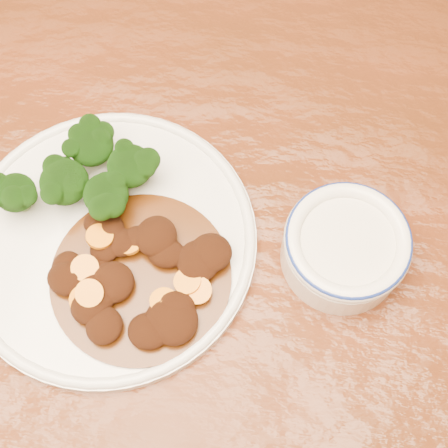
# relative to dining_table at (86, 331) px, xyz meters

# --- Properties ---
(ground) EXTENTS (4.00, 4.00, 0.00)m
(ground) POSITION_rel_dining_table_xyz_m (0.00, 0.00, -0.67)
(ground) COLOR #492612
(ground) RESTS_ON ground
(dining_table) EXTENTS (1.60, 1.08, 0.75)m
(dining_table) POSITION_rel_dining_table_xyz_m (0.00, 0.00, 0.00)
(dining_table) COLOR #5B2410
(dining_table) RESTS_ON ground
(dinner_plate) EXTENTS (0.31, 0.31, 0.02)m
(dinner_plate) POSITION_rel_dining_table_xyz_m (0.02, 0.08, 0.09)
(dinner_plate) COLOR silver
(dinner_plate) RESTS_ON dining_table
(broccoli_florets) EXTENTS (0.15, 0.11, 0.05)m
(broccoli_florets) POSITION_rel_dining_table_xyz_m (-0.01, 0.13, 0.13)
(broccoli_florets) COLOR olive
(broccoli_florets) RESTS_ON dinner_plate
(mince_stew) EXTENTS (0.18, 0.18, 0.03)m
(mince_stew) POSITION_rel_dining_table_xyz_m (0.06, 0.04, 0.11)
(mince_stew) COLOR #482007
(mince_stew) RESTS_ON dinner_plate
(dip_bowl) EXTENTS (0.13, 0.13, 0.06)m
(dip_bowl) POSITION_rel_dining_table_xyz_m (0.26, 0.11, 0.11)
(dip_bowl) COLOR white
(dip_bowl) RESTS_ON dining_table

